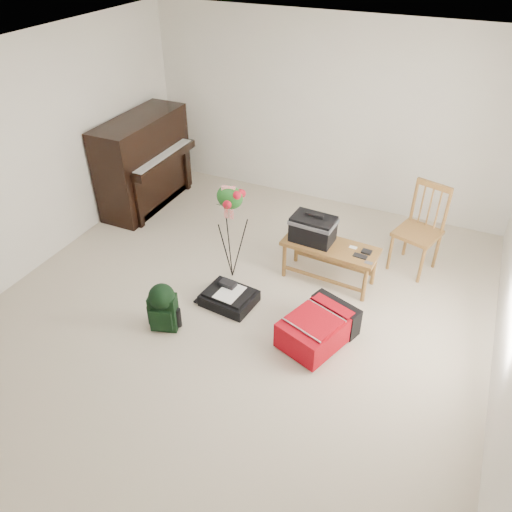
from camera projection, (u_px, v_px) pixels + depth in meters
The scene contains 11 objects.
floor at pixel (236, 312), 5.26m from camera, with size 5.00×5.50×0.01m, color #BFAF9A.
ceiling at pixel (229, 66), 3.82m from camera, with size 5.00×5.50×0.01m, color white.
wall_back at pixel (327, 114), 6.58m from camera, with size 5.00×0.04×2.50m, color silver.
wall_left at pixel (27, 160), 5.39m from camera, with size 0.04×5.50×2.50m, color silver.
piano at pixel (145, 164), 6.85m from camera, with size 0.71×1.50×1.25m.
bench at pixel (318, 235), 5.43m from camera, with size 1.07×0.48×0.81m.
dining_chair at pixel (418, 230), 5.63m from camera, with size 0.56×0.56×1.04m.
red_suitcase at pixel (320, 325), 4.85m from camera, with size 0.71×0.87×0.31m.
black_duffel at pixel (229, 297), 5.33m from camera, with size 0.57×0.48×0.22m.
green_backpack at pixel (163, 305), 4.90m from camera, with size 0.30×0.28×0.53m.
flower_stand at pixel (231, 233), 5.44m from camera, with size 0.45×0.45×1.19m.
Camera 1 is at (1.84, -3.51, 3.51)m, focal length 35.00 mm.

